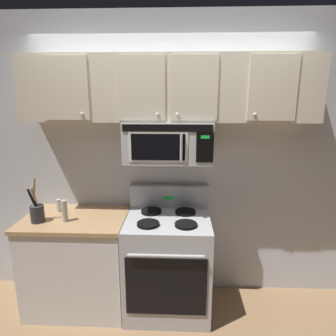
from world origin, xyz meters
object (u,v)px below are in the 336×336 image
object	(u,v)px
over_range_microwave	(168,142)
utensil_crock_charcoal	(37,211)
salt_shaker	(58,206)
pepper_mill	(65,211)
stove_range	(168,262)

from	to	relation	value
over_range_microwave	utensil_crock_charcoal	size ratio (longest dim) A/B	1.93
over_range_microwave	utensil_crock_charcoal	distance (m)	1.29
salt_shaker	pepper_mill	xyz separation A→B (m)	(0.15, -0.22, 0.04)
salt_shaker	pepper_mill	bearing A→B (deg)	-55.59
salt_shaker	pepper_mill	size ratio (longest dim) A/B	0.62
pepper_mill	utensil_crock_charcoal	bearing A→B (deg)	-175.67
over_range_microwave	pepper_mill	xyz separation A→B (m)	(-0.89, -0.21, -0.58)
over_range_microwave	utensil_crock_charcoal	world-z (taller)	over_range_microwave
utensil_crock_charcoal	pepper_mill	world-z (taller)	utensil_crock_charcoal
over_range_microwave	salt_shaker	size ratio (longest dim) A/B	6.41
stove_range	pepper_mill	size ratio (longest dim) A/B	5.82
over_range_microwave	pepper_mill	world-z (taller)	over_range_microwave
stove_range	salt_shaker	world-z (taller)	stove_range
over_range_microwave	stove_range	bearing A→B (deg)	-89.86
over_range_microwave	salt_shaker	xyz separation A→B (m)	(-1.04, 0.01, -0.62)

